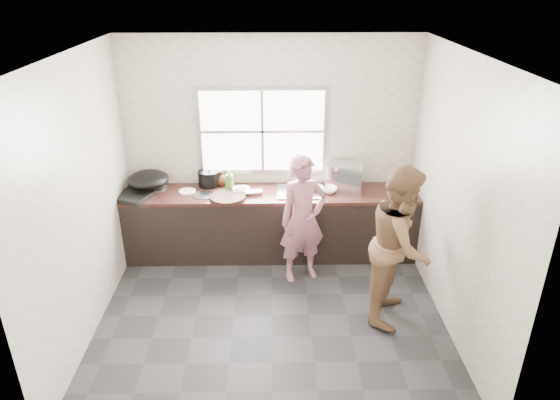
{
  "coord_description": "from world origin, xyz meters",
  "views": [
    {
      "loc": [
        0.02,
        -4.32,
        3.35
      ],
      "look_at": [
        0.1,
        0.65,
        1.05
      ],
      "focal_mm": 32.0,
      "sensor_mm": 36.0,
      "label": 1
    }
  ],
  "objects_px": {
    "woman": "(303,223)",
    "bottle_brown_tall": "(209,177)",
    "person_side": "(401,244)",
    "glass_jar": "(203,182)",
    "pot_lid_left": "(157,188)",
    "bowl_held": "(329,190)",
    "bowl_mince": "(241,190)",
    "bowl_crabs": "(315,190)",
    "dish_rack": "(345,176)",
    "wok": "(148,179)",
    "bottle_brown_short": "(222,178)",
    "bottle_green": "(229,180)",
    "plate_food": "(187,191)",
    "burner": "(133,196)",
    "pot_lid_right": "(204,195)",
    "black_pot": "(209,178)",
    "cutting_board": "(228,197)"
  },
  "relations": [
    {
      "from": "dish_rack",
      "to": "pot_lid_left",
      "type": "relative_size",
      "value": 1.77
    },
    {
      "from": "woman",
      "to": "dish_rack",
      "type": "distance_m",
      "value": 0.91
    },
    {
      "from": "pot_lid_left",
      "to": "pot_lid_right",
      "type": "xyz_separation_m",
      "value": [
        0.62,
        -0.23,
        0.0
      ]
    },
    {
      "from": "bowl_held",
      "to": "pot_lid_right",
      "type": "xyz_separation_m",
      "value": [
        -1.53,
        -0.06,
        -0.03
      ]
    },
    {
      "from": "bottle_green",
      "to": "dish_rack",
      "type": "relative_size",
      "value": 0.66
    },
    {
      "from": "wok",
      "to": "dish_rack",
      "type": "relative_size",
      "value": 1.15
    },
    {
      "from": "plate_food",
      "to": "glass_jar",
      "type": "height_order",
      "value": "glass_jar"
    },
    {
      "from": "person_side",
      "to": "glass_jar",
      "type": "height_order",
      "value": "person_side"
    },
    {
      "from": "wok",
      "to": "dish_rack",
      "type": "distance_m",
      "value": 2.42
    },
    {
      "from": "woman",
      "to": "plate_food",
      "type": "xyz_separation_m",
      "value": [
        -1.4,
        0.58,
        0.16
      ]
    },
    {
      "from": "dish_rack",
      "to": "cutting_board",
      "type": "bearing_deg",
      "value": -151.77
    },
    {
      "from": "bowl_mince",
      "to": "bowl_held",
      "type": "distance_m",
      "value": 1.08
    },
    {
      "from": "bowl_crabs",
      "to": "pot_lid_left",
      "type": "height_order",
      "value": "bowl_crabs"
    },
    {
      "from": "bowl_crabs",
      "to": "pot_lid_left",
      "type": "bearing_deg",
      "value": 176.03
    },
    {
      "from": "person_side",
      "to": "bowl_held",
      "type": "distance_m",
      "value": 1.37
    },
    {
      "from": "woman",
      "to": "burner",
      "type": "distance_m",
      "value": 2.06
    },
    {
      "from": "woman",
      "to": "bowl_crabs",
      "type": "relative_size",
      "value": 8.35
    },
    {
      "from": "bowl_mince",
      "to": "black_pot",
      "type": "xyz_separation_m",
      "value": [
        -0.42,
        0.23,
        0.07
      ]
    },
    {
      "from": "person_side",
      "to": "pot_lid_left",
      "type": "distance_m",
      "value": 3.07
    },
    {
      "from": "person_side",
      "to": "bowl_mince",
      "type": "relative_size",
      "value": 7.72
    },
    {
      "from": "bowl_mince",
      "to": "pot_lid_left",
      "type": "height_order",
      "value": "bowl_mince"
    },
    {
      "from": "bowl_held",
      "to": "glass_jar",
      "type": "bearing_deg",
      "value": 170.77
    },
    {
      "from": "person_side",
      "to": "pot_lid_right",
      "type": "xyz_separation_m",
      "value": [
        -2.12,
        1.17,
        0.03
      ]
    },
    {
      "from": "glass_jar",
      "to": "dish_rack",
      "type": "relative_size",
      "value": 0.23
    },
    {
      "from": "bowl_held",
      "to": "pot_lid_left",
      "type": "xyz_separation_m",
      "value": [
        -2.14,
        0.17,
        -0.03
      ]
    },
    {
      "from": "person_side",
      "to": "pot_lid_left",
      "type": "relative_size",
      "value": 6.74
    },
    {
      "from": "cutting_board",
      "to": "pot_lid_left",
      "type": "distance_m",
      "value": 0.97
    },
    {
      "from": "person_side",
      "to": "glass_jar",
      "type": "xyz_separation_m",
      "value": [
        -2.17,
        1.49,
        0.07
      ]
    },
    {
      "from": "pot_lid_right",
      "to": "bowl_held",
      "type": "bearing_deg",
      "value": 2.32
    },
    {
      "from": "cutting_board",
      "to": "pot_lid_left",
      "type": "height_order",
      "value": "cutting_board"
    },
    {
      "from": "pot_lid_left",
      "to": "bowl_held",
      "type": "bearing_deg",
      "value": -4.5
    },
    {
      "from": "bottle_brown_tall",
      "to": "bottle_brown_short",
      "type": "height_order",
      "value": "bottle_brown_tall"
    },
    {
      "from": "glass_jar",
      "to": "dish_rack",
      "type": "distance_m",
      "value": 1.79
    },
    {
      "from": "bowl_crabs",
      "to": "dish_rack",
      "type": "height_order",
      "value": "dish_rack"
    },
    {
      "from": "bottle_green",
      "to": "glass_jar",
      "type": "xyz_separation_m",
      "value": [
        -0.35,
        0.17,
        -0.1
      ]
    },
    {
      "from": "person_side",
      "to": "bottle_brown_short",
      "type": "bearing_deg",
      "value": 74.11
    },
    {
      "from": "bowl_mince",
      "to": "burner",
      "type": "relative_size",
      "value": 0.56
    },
    {
      "from": "dish_rack",
      "to": "wok",
      "type": "bearing_deg",
      "value": -162.19
    },
    {
      "from": "glass_jar",
      "to": "bottle_brown_short",
      "type": "bearing_deg",
      "value": 0.0
    },
    {
      "from": "woman",
      "to": "bottle_brown_tall",
      "type": "bearing_deg",
      "value": 126.38
    },
    {
      "from": "wok",
      "to": "pot_lid_left",
      "type": "height_order",
      "value": "wok"
    },
    {
      "from": "bowl_crabs",
      "to": "bottle_brown_tall",
      "type": "relative_size",
      "value": 0.8
    },
    {
      "from": "bottle_brown_tall",
      "to": "glass_jar",
      "type": "height_order",
      "value": "bottle_brown_tall"
    },
    {
      "from": "black_pot",
      "to": "dish_rack",
      "type": "height_order",
      "value": "dish_rack"
    },
    {
      "from": "woman",
      "to": "black_pot",
      "type": "relative_size",
      "value": 5.23
    },
    {
      "from": "woman",
      "to": "bowl_crabs",
      "type": "distance_m",
      "value": 0.61
    },
    {
      "from": "bottle_brown_tall",
      "to": "person_side",
      "type": "bearing_deg",
      "value": -35.62
    },
    {
      "from": "bottle_brown_short",
      "to": "burner",
      "type": "relative_size",
      "value": 0.47
    },
    {
      "from": "bowl_mince",
      "to": "burner",
      "type": "bearing_deg",
      "value": -172.93
    },
    {
      "from": "glass_jar",
      "to": "burner",
      "type": "xyz_separation_m",
      "value": [
        -0.79,
        -0.39,
        -0.02
      ]
    }
  ]
}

